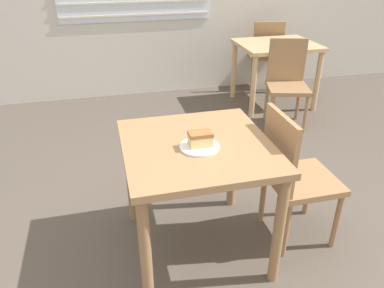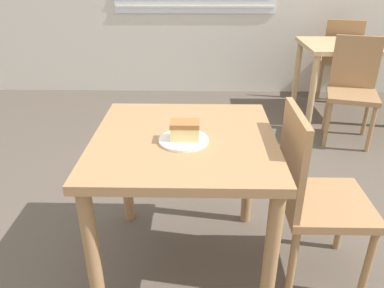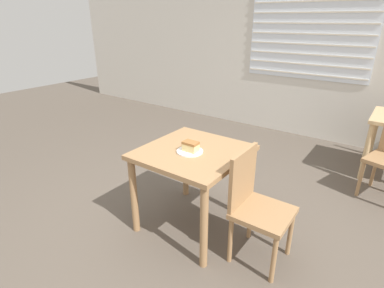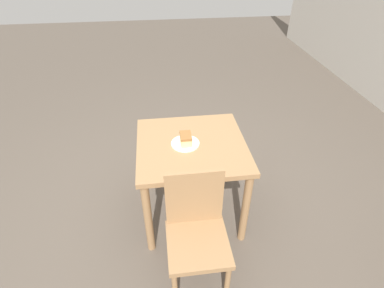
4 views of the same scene
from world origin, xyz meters
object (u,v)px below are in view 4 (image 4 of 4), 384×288
object	(u,v)px
chair_near_window	(197,230)
cake_slice	(186,139)
dining_table_near	(192,156)
plate	(185,143)

from	to	relation	value
chair_near_window	cake_slice	distance (m)	0.67
dining_table_near	chair_near_window	size ratio (longest dim) A/B	0.95
plate	cake_slice	size ratio (longest dim) A/B	1.74
dining_table_near	chair_near_window	bearing A→B (deg)	-4.10
chair_near_window	dining_table_near	bearing A→B (deg)	85.90
chair_near_window	cake_slice	bearing A→B (deg)	90.10
dining_table_near	plate	xyz separation A→B (m)	(0.00, -0.05, 0.13)
chair_near_window	plate	world-z (taller)	chair_near_window
plate	dining_table_near	bearing A→B (deg)	90.14
plate	cake_slice	world-z (taller)	cake_slice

